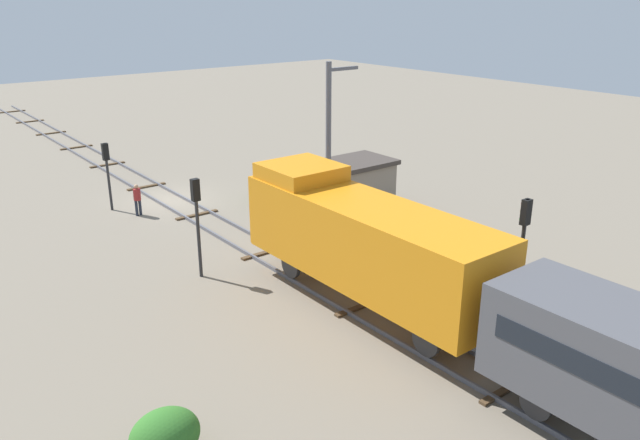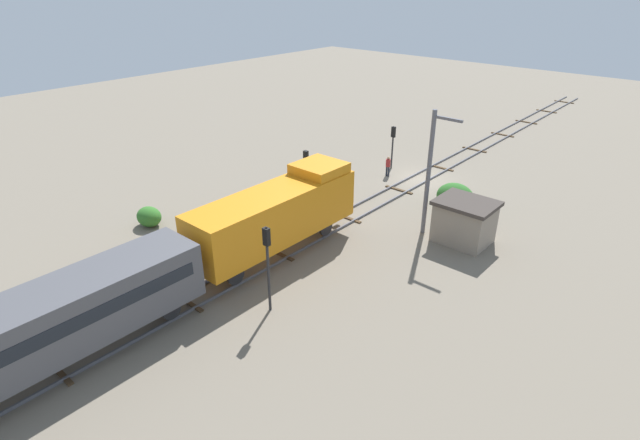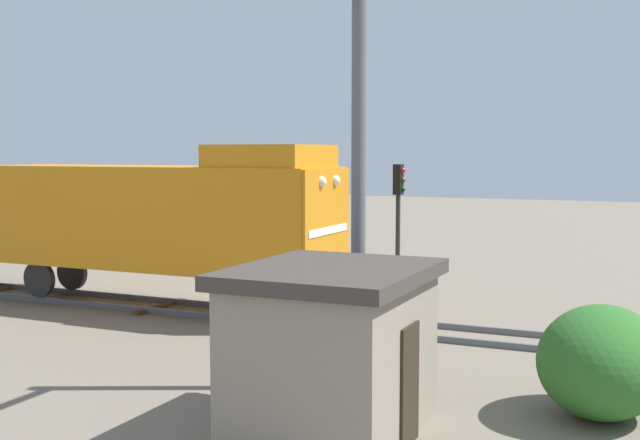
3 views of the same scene
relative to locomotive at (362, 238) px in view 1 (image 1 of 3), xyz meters
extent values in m
plane|color=#756B5B|center=(0.00, -16.34, -2.77)|extent=(117.82, 117.82, 0.00)
cube|color=#595960|center=(-0.72, -16.34, -2.69)|extent=(0.10, 78.55, 0.16)
cube|color=#595960|center=(0.72, -16.34, -2.69)|extent=(0.10, 78.55, 0.16)
cube|color=#4C3823|center=(0.00, -52.34, -2.73)|extent=(2.40, 0.24, 0.09)
cube|color=#4C3823|center=(0.00, -45.79, -2.73)|extent=(2.40, 0.24, 0.09)
cube|color=#4C3823|center=(0.00, -39.25, -2.73)|extent=(2.40, 0.24, 0.09)
cube|color=#4C3823|center=(0.00, -32.70, -2.73)|extent=(2.40, 0.24, 0.09)
cube|color=#4C3823|center=(0.00, -26.16, -2.73)|extent=(2.40, 0.24, 0.09)
cube|color=#4C3823|center=(0.00, -19.61, -2.73)|extent=(2.40, 0.24, 0.09)
cube|color=#4C3823|center=(0.00, -13.07, -2.73)|extent=(2.40, 0.24, 0.09)
cube|color=#4C3823|center=(0.00, -6.52, -2.73)|extent=(2.40, 0.24, 0.09)
cube|color=#4C3823|center=(0.00, 0.03, -2.73)|extent=(2.40, 0.24, 0.09)
cube|color=#4C3823|center=(0.00, 6.57, -2.73)|extent=(2.40, 0.24, 0.09)
cube|color=orange|center=(0.00, 0.24, -0.06)|extent=(2.90, 11.00, 2.90)
cube|color=orange|center=(0.00, -3.66, 1.69)|extent=(2.75, 2.80, 0.60)
cube|color=orange|center=(0.00, -5.31, -0.06)|extent=(2.84, 0.10, 2.84)
cube|color=white|center=(0.00, -5.35, -0.26)|extent=(2.46, 0.06, 0.20)
sphere|color=white|center=(-0.45, -5.36, 1.04)|extent=(0.28, 0.28, 0.28)
sphere|color=white|center=(0.45, -5.36, 1.04)|extent=(0.28, 0.28, 0.28)
cylinder|color=#262628|center=(0.00, -5.61, -1.91)|extent=(0.36, 0.50, 0.36)
cylinder|color=#262628|center=(-0.72, -3.46, -2.06)|extent=(0.18, 1.10, 1.10)
cylinder|color=#262628|center=(0.72, -3.46, -2.06)|extent=(0.18, 1.10, 1.10)
cylinder|color=#262628|center=(-0.72, 3.94, -2.06)|extent=(0.18, 1.10, 1.10)
cylinder|color=#262628|center=(0.72, 3.94, -2.06)|extent=(0.18, 1.10, 1.10)
cylinder|color=#262628|center=(-0.72, 7.94, -2.13)|extent=(0.16, 0.96, 0.96)
cylinder|color=#262628|center=(0.72, 7.94, -2.13)|extent=(0.16, 0.96, 0.96)
cylinder|color=#262628|center=(3.20, -16.74, -0.93)|extent=(0.14, 0.14, 3.69)
cube|color=black|center=(3.20, -16.74, 0.46)|extent=(0.32, 0.24, 0.90)
sphere|color=#390606|center=(3.20, -16.88, 0.73)|extent=(0.16, 0.16, 0.16)
sphere|color=#3C3306|center=(3.20, -16.88, 0.45)|extent=(0.16, 0.16, 0.16)
sphere|color=green|center=(3.20, -16.88, 0.17)|extent=(0.16, 0.16, 0.16)
cylinder|color=#262628|center=(3.40, -6.13, -0.67)|extent=(0.14, 0.14, 4.20)
cube|color=black|center=(3.40, -6.13, 0.98)|extent=(0.32, 0.24, 0.90)
sphere|color=red|center=(3.40, -6.27, 1.25)|extent=(0.16, 0.16, 0.16)
sphere|color=#3C3306|center=(3.40, -6.27, 0.97)|extent=(0.16, 0.16, 0.16)
sphere|color=black|center=(3.40, -6.27, 0.69)|extent=(0.16, 0.16, 0.16)
cylinder|color=#262628|center=(-3.60, 4.17, -0.47)|extent=(0.14, 0.14, 4.60)
cube|color=black|center=(-3.60, 4.17, 1.38)|extent=(0.32, 0.24, 0.90)
sphere|color=#390606|center=(-3.60, 4.03, 1.65)|extent=(0.16, 0.16, 0.16)
sphere|color=#3C3306|center=(-3.60, 4.03, 1.37)|extent=(0.16, 0.16, 0.16)
sphere|color=green|center=(-3.60, 4.03, 1.09)|extent=(0.16, 0.16, 0.16)
cylinder|color=#262B38|center=(2.30, -15.00, -2.35)|extent=(0.15, 0.15, 0.85)
cylinder|color=#262B38|center=(2.50, -15.00, -2.35)|extent=(0.15, 0.15, 0.85)
cylinder|color=maroon|center=(2.40, -15.00, -1.61)|extent=(0.38, 0.38, 0.62)
sphere|color=tan|center=(2.40, -15.00, -1.19)|extent=(0.23, 0.23, 0.23)
cylinder|color=#595960|center=(-5.00, -8.19, 1.25)|extent=(0.28, 0.28, 8.04)
cube|color=#595960|center=(-5.90, -8.19, 4.87)|extent=(1.80, 0.16, 0.16)
cube|color=gray|center=(-7.50, -8.73, -1.52)|extent=(3.20, 2.60, 2.50)
cube|color=#3F3833|center=(-7.50, -8.73, -0.15)|extent=(3.50, 2.90, 0.24)
cube|color=#2D2319|center=(-7.50, -10.05, -1.82)|extent=(0.80, 0.06, 1.90)
ellipsoid|color=#2D6626|center=(-4.88, -12.65, -1.80)|extent=(2.68, 2.19, 1.95)
ellipsoid|color=#306B26|center=(9.20, 3.00, -2.11)|extent=(1.82, 1.49, 1.32)
camera|label=1|loc=(14.02, 15.47, 8.25)|focal=35.00mm
camera|label=2|loc=(-18.93, 17.91, 12.36)|focal=28.00mm
camera|label=3|loc=(-19.18, -13.80, 1.80)|focal=45.00mm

